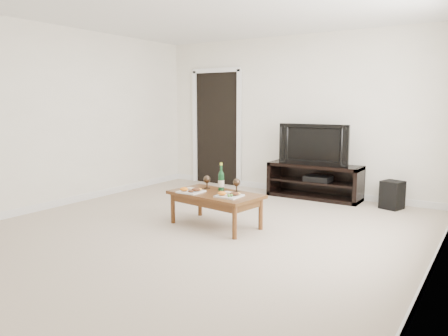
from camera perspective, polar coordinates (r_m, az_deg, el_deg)
floor at (r=5.21m, az=-3.39°, el=-8.38°), size 5.50×5.50×0.00m
back_wall at (r=7.40m, az=9.33°, el=6.80°), size 5.00×0.04×2.60m
ceiling at (r=5.10m, az=-3.67°, el=21.06°), size 5.00×5.50×0.04m
doorway at (r=8.12m, az=-0.94°, el=5.13°), size 0.90×0.02×2.05m
media_console at (r=7.08m, az=11.71°, el=-1.69°), size 1.47×0.45×0.55m
television at (r=7.00m, az=11.85°, el=3.09°), size 1.11×0.19×0.64m
av_receiver at (r=7.04m, az=12.19°, el=-1.35°), size 0.40×0.30×0.08m
subwoofer at (r=6.71m, az=21.11°, el=-3.29°), size 0.34×0.34×0.40m
coffee_table at (r=5.39m, az=-1.10°, el=-5.45°), size 1.20×0.77×0.42m
plate_left at (r=5.39m, az=-4.33°, el=-2.82°), size 0.27×0.27×0.07m
plate_right at (r=5.13m, az=0.69°, el=-3.38°), size 0.27×0.27×0.07m
wine_bottle at (r=5.47m, az=-0.38°, el=-1.13°), size 0.07×0.07×0.35m
goblet_left at (r=5.59m, az=-2.24°, el=-1.85°), size 0.09×0.09×0.17m
goblet_right at (r=5.38m, az=1.65°, el=-2.26°), size 0.09×0.09×0.17m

